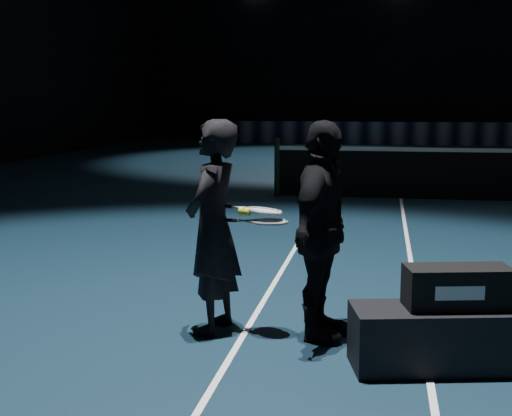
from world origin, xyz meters
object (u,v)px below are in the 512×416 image
at_px(player_bench, 455,337).
at_px(racket_bag, 458,287).
at_px(player_b, 321,231).
at_px(racket_lower, 269,222).
at_px(player_a, 213,227).
at_px(tennis_balls, 245,209).
at_px(racket_upper, 264,211).

height_order(player_bench, racket_bag, racket_bag).
distance_m(player_bench, player_b, 1.24).
distance_m(player_bench, racket_lower, 1.60).
bearing_deg(player_a, tennis_balls, 98.42).
height_order(player_a, racket_upper, player_a).
relative_size(player_bench, player_b, 0.85).
relative_size(racket_bag, racket_lower, 1.04).
bearing_deg(player_b, player_a, 98.93).
bearing_deg(tennis_balls, racket_lower, -3.82).
height_order(player_a, tennis_balls, player_a).
bearing_deg(racket_bag, player_b, 142.96).
relative_size(racket_bag, player_b, 0.42).
distance_m(player_a, racket_lower, 0.45).
bearing_deg(racket_bag, racket_upper, 148.01).
height_order(racket_lower, racket_upper, racket_upper).
xyz_separation_m(player_b, tennis_balls, (-0.59, 0.03, 0.15)).
xyz_separation_m(racket_bag, tennis_balls, (-1.56, 0.47, 0.42)).
bearing_deg(player_bench, player_a, 152.75).
distance_m(player_bench, tennis_balls, 1.81).
relative_size(player_bench, tennis_balls, 11.82).
bearing_deg(tennis_balls, player_b, -2.84).
distance_m(racket_bag, player_b, 1.10).
distance_m(racket_bag, tennis_balls, 1.69).
distance_m(player_b, racket_upper, 0.47).
relative_size(player_b, racket_upper, 2.47).
bearing_deg(racket_bag, tennis_balls, 150.67).
relative_size(racket_bag, tennis_balls, 5.91).
xyz_separation_m(racket_lower, racket_upper, (-0.05, 0.04, 0.08)).
height_order(player_a, player_b, same).
bearing_deg(player_b, racket_upper, 93.85).
relative_size(player_a, racket_lower, 2.47).
distance_m(player_bench, racket_upper, 1.69).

